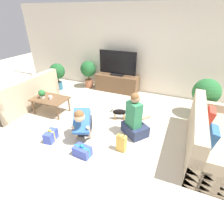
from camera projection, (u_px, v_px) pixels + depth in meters
name	position (u px, v px, depth m)	size (l,w,h in m)	color
ground_plane	(94.00, 130.00, 3.98)	(16.00, 16.00, 0.00)	beige
wall_back	(132.00, 50.00, 5.43)	(8.40, 0.06, 2.60)	silver
sofa_left	(23.00, 96.00, 4.87)	(0.94, 2.08, 0.83)	tan
sofa_right	(212.00, 139.00, 3.23)	(0.94, 2.08, 0.83)	tan
coffee_table	(50.00, 100.00, 4.51)	(0.90, 0.60, 0.41)	brown
tv_console	(117.00, 83.00, 5.82)	(1.41, 0.47, 0.54)	brown
tv	(117.00, 65.00, 5.51)	(1.22, 0.20, 0.77)	black
potted_plant_corner_left	(57.00, 73.00, 5.79)	(0.51, 0.51, 0.89)	#336B84
potted_plant_back_left	(88.00, 71.00, 5.99)	(0.52, 0.52, 0.91)	#A36042
potted_plant_corner_right	(206.00, 93.00, 4.22)	(0.65, 0.65, 0.98)	#336B84
person_kneeling	(83.00, 123.00, 3.59)	(0.60, 0.83, 0.80)	#23232D
person_sitting	(135.00, 120.00, 3.67)	(0.66, 0.63, 0.99)	#283351
dog	(121.00, 112.00, 4.28)	(0.49, 0.26, 0.30)	black
gift_box_a	(82.00, 151.00, 3.23)	(0.34, 0.23, 0.26)	#3D51BC
gift_box_b	(51.00, 136.00, 3.60)	(0.22, 0.33, 0.28)	#3D51BC
gift_bag_a	(121.00, 143.00, 3.30)	(0.19, 0.14, 0.37)	#E5B74C
mug	(50.00, 97.00, 4.42)	(0.12, 0.08, 0.09)	silver
tabletop_plant	(42.00, 94.00, 4.44)	(0.17, 0.17, 0.22)	beige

